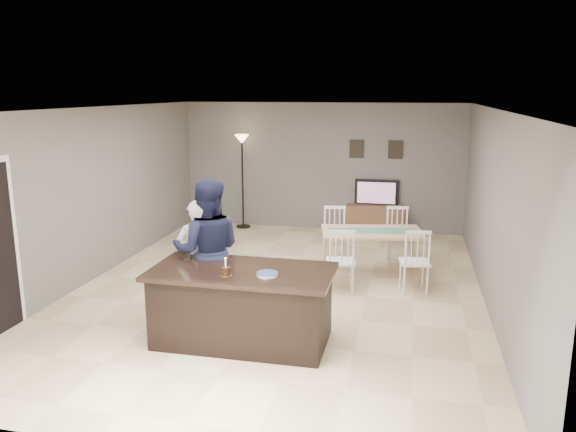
% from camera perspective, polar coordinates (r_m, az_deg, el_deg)
% --- Properties ---
extents(floor, '(8.00, 8.00, 0.00)m').
position_cam_1_polar(floor, '(8.56, -1.04, -7.52)').
color(floor, '#D5BA88').
rests_on(floor, ground).
extents(room_shell, '(8.00, 8.00, 8.00)m').
position_cam_1_polar(room_shell, '(8.13, -1.09, 3.64)').
color(room_shell, slate).
rests_on(room_shell, floor).
extents(kitchen_island, '(2.15, 1.10, 0.90)m').
position_cam_1_polar(kitchen_island, '(6.77, -4.65, -9.04)').
color(kitchen_island, black).
rests_on(kitchen_island, floor).
extents(tv_console, '(1.20, 0.40, 0.60)m').
position_cam_1_polar(tv_console, '(11.90, 8.86, -0.36)').
color(tv_console, brown).
rests_on(tv_console, floor).
extents(television, '(0.91, 0.12, 0.53)m').
position_cam_1_polar(television, '(11.85, 8.97, 2.37)').
color(television, black).
rests_on(television, tv_console).
extents(tv_screen_glow, '(0.78, 0.00, 0.78)m').
position_cam_1_polar(tv_screen_glow, '(11.77, 8.95, 2.33)').
color(tv_screen_glow, '#DB4C18').
rests_on(tv_screen_glow, tv_console).
extents(picture_frames, '(1.10, 0.02, 0.38)m').
position_cam_1_polar(picture_frames, '(11.87, 8.92, 6.71)').
color(picture_frames, black).
rests_on(picture_frames, room_shell).
extents(woman, '(0.68, 0.56, 1.60)m').
position_cam_1_polar(woman, '(7.39, -9.02, -4.43)').
color(woman, silver).
rests_on(woman, floor).
extents(man, '(1.06, 0.92, 1.87)m').
position_cam_1_polar(man, '(7.31, -8.17, -3.50)').
color(man, '#181B35').
rests_on(man, floor).
extents(birthday_cake, '(0.14, 0.14, 0.21)m').
position_cam_1_polar(birthday_cake, '(6.42, -6.34, -5.61)').
color(birthday_cake, gold).
rests_on(birthday_cake, kitchen_island).
extents(plate_stack, '(0.25, 0.25, 0.04)m').
position_cam_1_polar(plate_stack, '(6.39, -2.13, -5.93)').
color(plate_stack, white).
rests_on(plate_stack, kitchen_island).
extents(dining_table, '(1.84, 2.06, 0.97)m').
position_cam_1_polar(dining_table, '(9.12, 8.52, -2.29)').
color(dining_table, tan).
rests_on(dining_table, floor).
extents(floor_lamp, '(0.30, 0.30, 2.03)m').
position_cam_1_polar(floor_lamp, '(12.13, -4.68, 6.11)').
color(floor_lamp, black).
rests_on(floor_lamp, floor).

